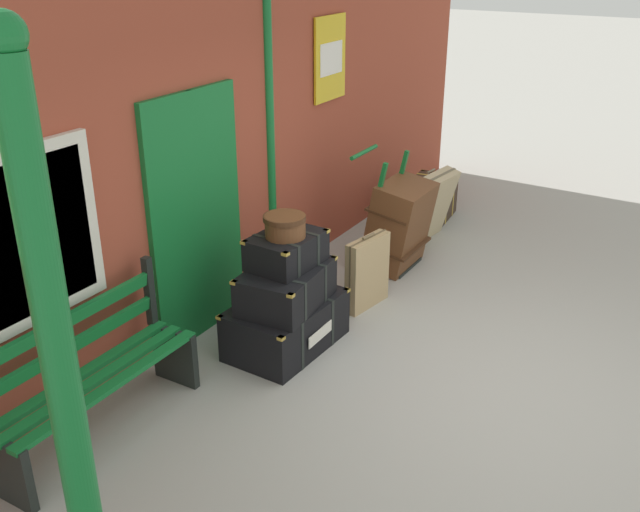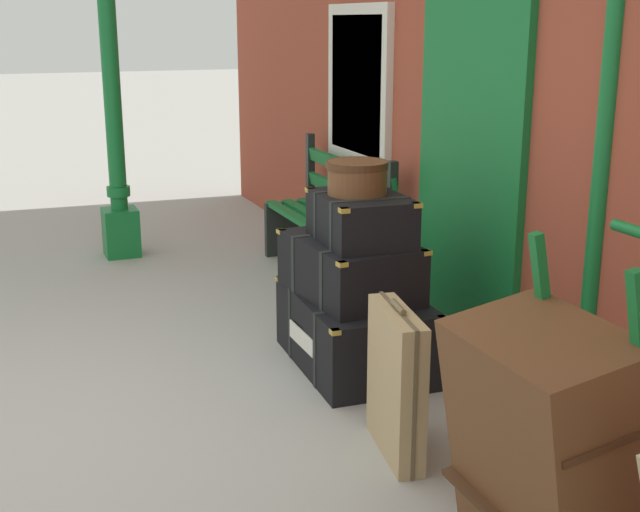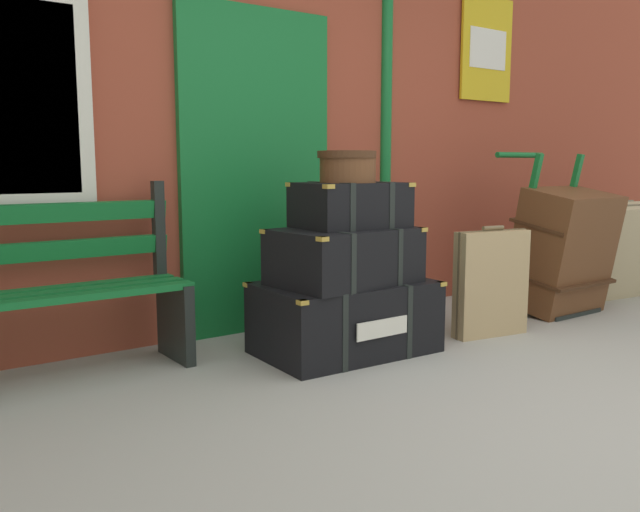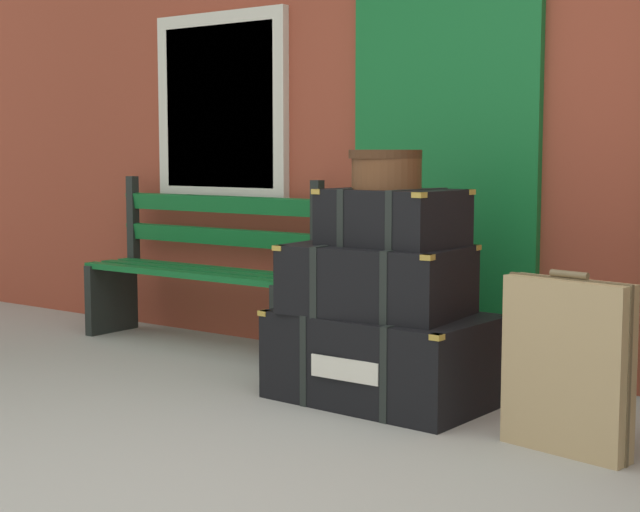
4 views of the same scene
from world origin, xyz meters
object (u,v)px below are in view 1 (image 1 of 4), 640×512
Objects in this scene: steamer_trunk_middle at (286,286)px; corner_trunk at (431,198)px; platform_bench at (91,377)px; suitcase_oxblood at (431,206)px; porters_trolley at (383,239)px; lamp_post at (79,477)px; steamer_trunk_base at (286,324)px; large_brown_trunk at (399,224)px; round_hatbox at (285,224)px; suitcase_tan at (367,272)px; steamer_trunk_top at (286,250)px.

steamer_trunk_middle is 1.16× the size of corner_trunk.
suitcase_oxblood is at bearing -8.13° from platform_bench.
steamer_trunk_middle is 0.71× the size of porters_trolley.
lamp_post is 4.05× the size of corner_trunk.
suitcase_oxblood is at bearing -2.55° from steamer_trunk_base.
lamp_post is 3.50× the size of steamer_trunk_middle.
lamp_post is at bearing -132.31° from platform_bench.
porters_trolley is 1.63× the size of corner_trunk.
large_brown_trunk is 1.28× the size of corner_trunk.
porters_trolley is (3.58, -0.46, -0.17)m from platform_bench.
steamer_trunk_middle is at bearing -177.88° from porters_trolley.
round_hatbox reaches higher than corner_trunk.
porters_trolley reaches higher than suitcase_oxblood.
round_hatbox reaches higher than suitcase_oxblood.
suitcase_tan is at bearing -13.87° from round_hatbox.
lamp_post is at bearing -171.36° from large_brown_trunk.
lamp_post reaches higher than large_brown_trunk.
steamer_trunk_middle is 2.00m from porters_trolley.
round_hatbox reaches higher than suitcase_tan.
lamp_post is at bearing -163.68° from steamer_trunk_middle.
suitcase_oxblood is at bearing -0.02° from large_brown_trunk.
corner_trunk is (1.54, 0.09, -0.03)m from porters_trolley.
suitcase_tan is at bearing -13.89° from steamer_trunk_base.
suitcase_oxblood is at bearing -2.77° from steamer_trunk_top.
large_brown_trunk is 1.58m from corner_trunk.
lamp_post is 4.12× the size of suitcase_tan.
steamer_trunk_base is 1.22× the size of steamer_trunk_middle.
suitcase_oxblood is (5.71, 0.73, -0.73)m from lamp_post.
platform_bench is 1.84m from round_hatbox.
steamer_trunk_middle is 1.98m from large_brown_trunk.
steamer_trunk_middle is (-0.02, -0.02, 0.37)m from steamer_trunk_base.
round_hatbox is at bearing 16.51° from lamp_post.
platform_bench is at bearing 172.65° from porters_trolley.
suitcase_oxblood is (2.83, -0.13, 0.19)m from steamer_trunk_base.
porters_trolley is at bearing 2.12° from steamer_trunk_middle.
suitcase_oxblood reaches higher than steamer_trunk_base.
large_brown_trunk is at bearing -3.68° from steamer_trunk_base.
lamp_post reaches higher than steamer_trunk_base.
steamer_trunk_base is 1.44× the size of suitcase_tan.
platform_bench is at bearing 163.91° from suitcase_tan.
round_hatbox is at bearing -178.46° from porters_trolley.
round_hatbox reaches higher than steamer_trunk_top.
porters_trolley is (1.98, 0.07, -0.31)m from steamer_trunk_middle.
platform_bench is 3.62m from porters_trolley.
large_brown_trunk reaches higher than steamer_trunk_base.
porters_trolley reaches higher than round_hatbox.
suitcase_oxblood is (4.46, -0.64, -0.04)m from platform_bench.
suitcase_tan is (-1.83, -0.12, -0.06)m from suitcase_oxblood.
suitcase_oxblood is 1.13× the size of suitcase_tan.
round_hatbox is at bearing -17.40° from platform_bench.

